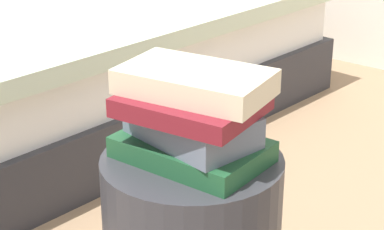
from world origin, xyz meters
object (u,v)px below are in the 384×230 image
book_slate (192,125)px  book_cream (195,81)px  bed (34,51)px  book_maroon (192,104)px  book_forest (190,149)px

book_slate → book_cream: (0.01, 0.00, 0.09)m
bed → book_maroon: (1.32, -0.68, 0.32)m
book_forest → book_slate: bearing=-12.2°
book_slate → book_cream: bearing=32.7°
bed → book_cream: bearing=-22.3°
book_slate → book_maroon: size_ratio=0.98×
book_maroon → book_cream: bearing=79.6°
bed → book_maroon: bed is taller
bed → book_cream: (1.33, -0.67, 0.37)m
book_maroon → book_cream: size_ratio=0.89×
bed → book_maroon: 1.52m
book_forest → book_cream: book_cream is taller
bed → book_slate: 1.51m
book_forest → book_cream: size_ratio=1.02×
book_forest → book_slate: (0.01, -0.00, 0.05)m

